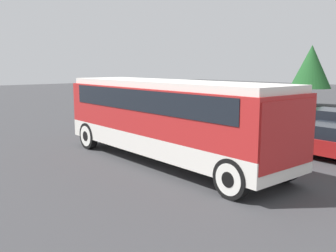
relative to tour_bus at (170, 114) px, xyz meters
The scene contains 4 objects.
ground_plane 1.77m from the tour_bus, behind, with size 120.00×120.00×0.00m, color #38383A.
tour_bus is the anchor object (origin of this frame).
parked_car_near 10.02m from the tour_bus, 117.04° to the left, with size 4.10×1.94×1.37m.
tree_center 23.11m from the tour_bus, 108.26° to the left, with size 3.44×3.44×5.20m.
Camera 1 is at (10.13, -8.37, 3.43)m, focal length 40.00 mm.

